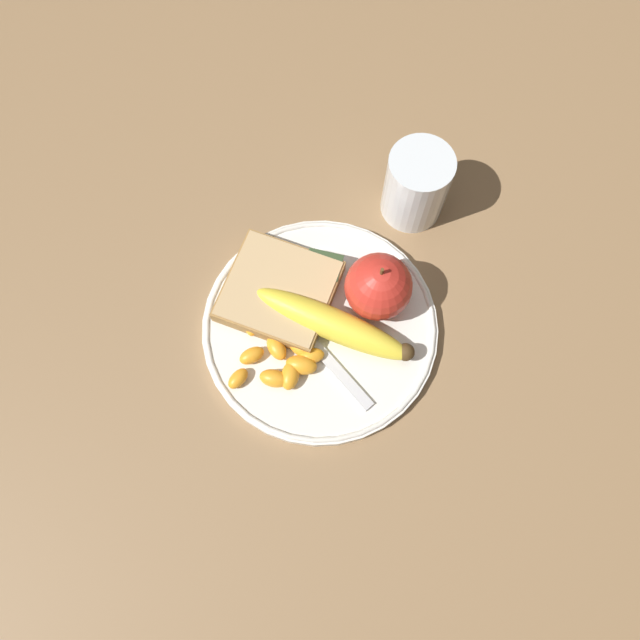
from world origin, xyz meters
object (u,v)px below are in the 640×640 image
at_px(apple, 378,287).
at_px(banana, 334,322).
at_px(fork, 305,335).
at_px(bread_slice, 279,291).
at_px(jam_packet, 323,268).
at_px(plate, 320,327).
at_px(juice_glass, 416,187).

bearing_deg(apple, banana, -130.62).
bearing_deg(apple, fork, -137.20).
xyz_separation_m(bread_slice, jam_packet, (0.04, 0.04, -0.00)).
bearing_deg(apple, plate, -138.67).
distance_m(plate, juice_glass, 0.19).
distance_m(plate, fork, 0.02).
bearing_deg(jam_packet, apple, -14.91).
distance_m(juice_glass, fork, 0.21).
relative_size(plate, fork, 1.67).
distance_m(apple, banana, 0.06).
relative_size(juice_glass, apple, 1.15).
relative_size(banana, bread_slice, 1.46).
relative_size(bread_slice, fork, 0.82).
bearing_deg(bread_slice, jam_packet, 43.62).
relative_size(juice_glass, fork, 0.60).
bearing_deg(juice_glass, jam_packet, -124.85).
height_order(juice_glass, apple, same).
bearing_deg(apple, bread_slice, -168.49).
bearing_deg(plate, fork, -131.85).
height_order(juice_glass, banana, juice_glass).
distance_m(plate, apple, 0.08).
distance_m(juice_glass, jam_packet, 0.14).
distance_m(banana, fork, 0.04).
height_order(plate, banana, banana).
bearing_deg(bread_slice, banana, -18.12).
bearing_deg(banana, fork, -148.88).
height_order(juice_glass, fork, juice_glass).
height_order(bread_slice, fork, bread_slice).
distance_m(banana, bread_slice, 0.07).
height_order(plate, jam_packet, jam_packet).
relative_size(banana, jam_packet, 4.69).
xyz_separation_m(juice_glass, bread_slice, (-0.12, -0.15, -0.02)).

